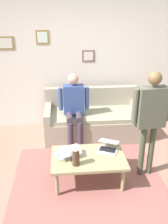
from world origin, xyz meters
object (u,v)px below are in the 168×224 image
french_press (76,157)px  person_standing (151,112)px  laptop_left (108,147)px  laptop_center (68,153)px  couch (93,120)px  coffee_table (88,159)px  person_seated (74,105)px

french_press → person_standing: (-1.06, -0.26, 0.49)m
laptop_left → french_press: bearing=33.7°
laptop_left → laptop_center: laptop_left is taller
couch → laptop_left: couch is taller
couch → coffee_table: couch is taller
laptop_center → french_press: french_press is taller
laptop_center → person_seated: (-0.16, -1.14, 0.28)m
laptop_left → person_standing: size_ratio=0.25×
laptop_center → coffee_table: bearing=169.5°
laptop_left → laptop_center: size_ratio=0.99×
coffee_table → couch: bearing=-99.9°
laptop_center → french_press: bearing=113.6°
person_seated → laptop_center: bearing=82.3°
person_standing → couch: bearing=-64.9°
laptop_left → coffee_table: bearing=26.4°
coffee_table → french_press: size_ratio=3.78×
person_seated → laptop_left: bearing=112.7°
laptop_center → person_seated: size_ratio=0.31×
coffee_table → laptop_center: size_ratio=2.62×
coffee_table → laptop_center: bearing=-10.5°
coffee_table → person_standing: size_ratio=0.65×
coffee_table → laptop_left: (-0.31, -0.15, 0.09)m
couch → coffee_table: 1.45m
laptop_center → person_seated: 1.19m
couch → laptop_center: couch is taller
couch → person_standing: 1.64m
person_standing → laptop_left: bearing=-6.8°
laptop_center → person_seated: person_seated is taller
couch → french_press: bearing=74.9°
coffee_table → laptop_left: 0.35m
coffee_table → person_standing: (-0.87, -0.08, 0.66)m
laptop_left → person_standing: 0.81m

